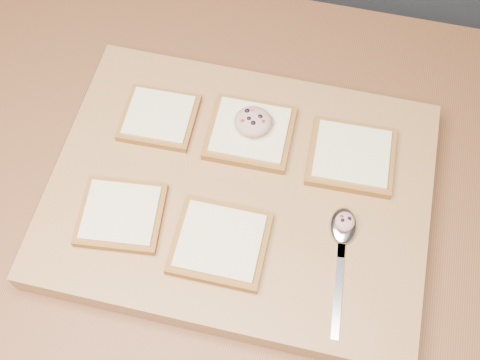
% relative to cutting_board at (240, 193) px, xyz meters
% --- Properties ---
extents(ground, '(4.00, 4.00, 0.00)m').
position_rel_cutting_board_xyz_m(ground, '(0.00, 0.03, -0.92)').
color(ground, '#515459').
rests_on(ground, ground).
extents(island_counter, '(2.00, 0.80, 0.90)m').
position_rel_cutting_board_xyz_m(island_counter, '(0.00, 0.03, -0.47)').
color(island_counter, slate).
rests_on(island_counter, ground).
extents(cutting_board, '(0.56, 0.42, 0.04)m').
position_rel_cutting_board_xyz_m(cutting_board, '(0.00, 0.00, 0.00)').
color(cutting_board, '#AD744A').
rests_on(cutting_board, island_counter).
extents(bread_far_left, '(0.11, 0.11, 0.02)m').
position_rel_cutting_board_xyz_m(bread_far_left, '(-0.15, 0.09, 0.03)').
color(bread_far_left, brown).
rests_on(bread_far_left, cutting_board).
extents(bread_far_center, '(0.13, 0.12, 0.02)m').
position_rel_cutting_board_xyz_m(bread_far_center, '(-0.00, 0.09, 0.03)').
color(bread_far_center, brown).
rests_on(bread_far_center, cutting_board).
extents(bread_far_right, '(0.13, 0.12, 0.02)m').
position_rel_cutting_board_xyz_m(bread_far_right, '(0.15, 0.08, 0.03)').
color(bread_far_right, brown).
rests_on(bread_far_right, cutting_board).
extents(bread_near_left, '(0.13, 0.12, 0.02)m').
position_rel_cutting_board_xyz_m(bread_near_left, '(-0.15, -0.09, 0.03)').
color(bread_near_left, brown).
rests_on(bread_near_left, cutting_board).
extents(bread_near_center, '(0.13, 0.12, 0.02)m').
position_rel_cutting_board_xyz_m(bread_near_center, '(-0.01, -0.10, 0.03)').
color(bread_near_center, brown).
rests_on(bread_near_center, cutting_board).
extents(tuna_salad_dollop, '(0.06, 0.05, 0.03)m').
position_rel_cutting_board_xyz_m(tuna_salad_dollop, '(-0.00, 0.10, 0.05)').
color(tuna_salad_dollop, tan).
rests_on(tuna_salad_dollop, bread_far_center).
extents(spoon, '(0.04, 0.19, 0.01)m').
position_rel_cutting_board_xyz_m(spoon, '(0.16, -0.05, 0.03)').
color(spoon, silver).
rests_on(spoon, cutting_board).
extents(spoon_salad, '(0.03, 0.03, 0.02)m').
position_rel_cutting_board_xyz_m(spoon_salad, '(0.16, -0.03, 0.04)').
color(spoon_salad, tan).
rests_on(spoon_salad, spoon).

